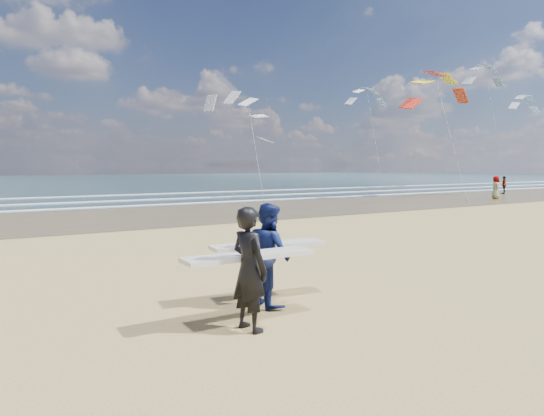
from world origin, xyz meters
TOP-DOWN VIEW (x-y plane):
  - wet_sand_strip at (20.00, 18.00)m, footprint 220.00×12.00m
  - ocean at (20.00, 72.00)m, footprint 220.00×100.00m
  - foam_breakers at (20.00, 28.10)m, footprint 220.00×11.70m
  - surfer_near at (-0.85, -0.22)m, footprint 2.21×1.01m
  - surfer_far at (0.09, 0.75)m, footprint 2.25×1.22m
  - beachgoer_0 at (28.56, 15.17)m, footprint 0.94×1.00m
  - beachgoer_1 at (35.08, 18.71)m, footprint 0.96×0.84m
  - kite_0 at (25.49, 17.48)m, footprint 6.82×4.85m
  - kite_1 at (13.24, 24.57)m, footprint 6.19×4.78m
  - kite_2 at (44.12, 26.17)m, footprint 6.26×4.79m
  - kite_4 at (56.69, 28.72)m, footprint 5.60×4.72m
  - kite_5 at (33.91, 33.94)m, footprint 5.55×4.71m

SIDE VIEW (x-z plane):
  - wet_sand_strip at x=20.00m, z-range 0.00..0.01m
  - ocean at x=20.00m, z-range 0.00..0.02m
  - foam_breakers at x=20.00m, z-range 0.02..0.08m
  - beachgoer_1 at x=35.08m, z-range 0.00..1.55m
  - beachgoer_0 at x=28.56m, z-range 0.00..1.71m
  - surfer_far at x=0.09m, z-range 0.01..1.86m
  - surfer_near at x=-0.85m, z-range 0.01..1.92m
  - kite_1 at x=13.24m, z-range 0.60..9.08m
  - kite_0 at x=25.49m, z-range 0.94..11.69m
  - kite_5 at x=33.91m, z-range 0.52..12.89m
  - kite_4 at x=56.69m, z-range 0.54..13.15m
  - kite_2 at x=44.12m, z-range 0.87..15.67m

